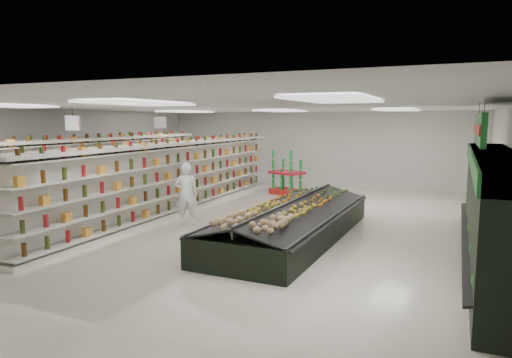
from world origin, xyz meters
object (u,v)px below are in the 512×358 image
at_px(gondola_center, 176,180).
at_px(shopper_main, 187,194).
at_px(produce_island, 292,221).
at_px(shopper_background, 186,169).
at_px(soda_endcap, 287,174).
at_px(gondola_left, 69,177).

distance_m(gondola_center, shopper_main, 2.01).
height_order(produce_island, shopper_main, shopper_main).
bearing_deg(shopper_main, produce_island, 147.49).
xyz_separation_m(produce_island, shopper_background, (-6.27, 5.13, 0.48)).
bearing_deg(soda_endcap, shopper_main, -96.16).
relative_size(gondola_left, produce_island, 2.06).
distance_m(gondola_center, shopper_background, 3.93).
bearing_deg(gondola_center, produce_island, -21.89).
distance_m(gondola_center, produce_island, 4.76).
xyz_separation_m(gondola_center, shopper_main, (1.34, -1.49, -0.15)).
height_order(gondola_center, shopper_background, gondola_center).
relative_size(gondola_left, gondola_center, 1.04).
bearing_deg(gondola_center, gondola_left, -162.60).
height_order(gondola_center, shopper_main, gondola_center).
height_order(gondola_left, produce_island, gondola_left).
distance_m(gondola_left, shopper_main, 4.64).
height_order(produce_island, shopper_background, shopper_background).
height_order(gondola_left, soda_endcap, gondola_left).
bearing_deg(shopper_background, gondola_center, -145.77).
distance_m(produce_island, shopper_background, 8.11).
bearing_deg(shopper_background, soda_endcap, -67.68).
distance_m(produce_island, shopper_main, 3.12).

